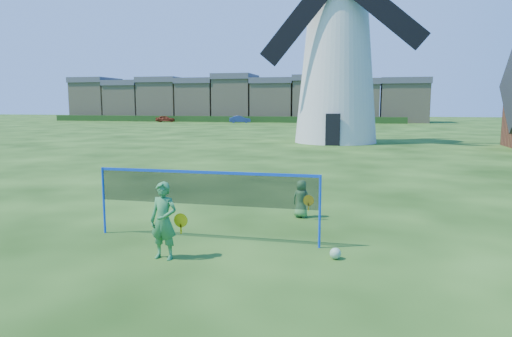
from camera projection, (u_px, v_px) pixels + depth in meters
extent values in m
plane|color=black|center=(242.00, 236.00, 10.62)|extent=(220.00, 220.00, 0.00)
cube|color=black|center=(333.00, 130.00, 33.69)|extent=(1.06, 0.13, 2.33)
cube|color=black|center=(335.00, 72.00, 33.75)|extent=(0.74, 0.13, 0.95)
cube|color=black|center=(336.00, 25.00, 33.77)|extent=(0.63, 0.13, 0.85)
cube|color=black|center=(299.00, 20.00, 33.82)|extent=(5.88, 0.11, 6.64)
cube|color=black|center=(382.00, 8.00, 32.43)|extent=(6.64, 0.11, 5.88)
cylinder|color=blue|center=(104.00, 200.00, 10.79)|extent=(0.05, 0.05, 1.55)
cylinder|color=blue|center=(320.00, 212.00, 9.65)|extent=(0.05, 0.05, 1.55)
cube|color=black|center=(206.00, 189.00, 10.17)|extent=(5.00, 0.02, 0.70)
cube|color=blue|center=(205.00, 172.00, 10.12)|extent=(5.00, 0.02, 0.06)
imported|color=#338044|center=(164.00, 221.00, 8.97)|extent=(0.58, 0.41, 1.51)
cylinder|color=yellow|center=(181.00, 220.00, 9.08)|extent=(0.28, 0.02, 0.28)
cube|color=yellow|center=(181.00, 229.00, 9.11)|extent=(0.03, 0.02, 0.20)
imported|color=#478A42|center=(301.00, 199.00, 12.32)|extent=(0.56, 0.44, 1.00)
cylinder|color=yellow|center=(309.00, 200.00, 12.06)|extent=(0.28, 0.02, 0.28)
cube|color=yellow|center=(309.00, 207.00, 12.08)|extent=(0.03, 0.02, 0.20)
sphere|color=green|center=(335.00, 253.00, 9.04)|extent=(0.22, 0.22, 0.22)
cube|color=tan|center=(96.00, 102.00, 90.59)|extent=(6.77, 8.00, 7.03)
cube|color=#4C4C54|center=(95.00, 81.00, 90.04)|extent=(7.07, 8.40, 1.00)
cube|color=tan|center=(129.00, 103.00, 89.06)|extent=(6.52, 8.00, 6.42)
cube|color=#4C4C54|center=(128.00, 84.00, 88.55)|extent=(6.82, 8.40, 1.00)
cube|color=tan|center=(164.00, 102.00, 87.40)|extent=(7.20, 8.00, 6.91)
cube|color=#4C4C54|center=(163.00, 80.00, 86.86)|extent=(7.50, 8.40, 1.00)
cube|color=tan|center=(200.00, 102.00, 85.79)|extent=(6.58, 8.00, 6.65)
cube|color=#4C4C54|center=(199.00, 81.00, 85.26)|extent=(6.88, 8.40, 1.00)
cube|color=tan|center=(236.00, 101.00, 84.18)|extent=(6.61, 8.00, 7.32)
cube|color=#4C4C54|center=(235.00, 77.00, 83.61)|extent=(6.91, 8.40, 1.00)
cube|color=tan|center=(274.00, 103.00, 82.61)|extent=(7.12, 8.00, 6.52)
cube|color=#4C4C54|center=(274.00, 81.00, 82.09)|extent=(7.42, 8.40, 1.00)
cube|color=tan|center=(317.00, 102.00, 80.89)|extent=(7.25, 8.00, 6.90)
cube|color=#4C4C54|center=(317.00, 79.00, 80.34)|extent=(7.55, 8.40, 1.00)
cube|color=tan|center=(359.00, 104.00, 79.29)|extent=(6.62, 8.00, 6.20)
cube|color=#4C4C54|center=(360.00, 82.00, 78.80)|extent=(6.92, 8.40, 1.00)
cube|color=tan|center=(404.00, 103.00, 77.63)|extent=(7.45, 8.00, 6.27)
cube|color=#4C4C54|center=(405.00, 81.00, 77.13)|extent=(7.75, 8.40, 1.00)
cube|color=#193814|center=(217.00, 119.00, 79.18)|extent=(62.00, 0.80, 1.00)
imported|color=maroon|center=(165.00, 119.00, 78.81)|extent=(3.46, 2.13, 1.10)
imported|color=navy|center=(240.00, 119.00, 75.33)|extent=(3.67, 2.11, 1.14)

